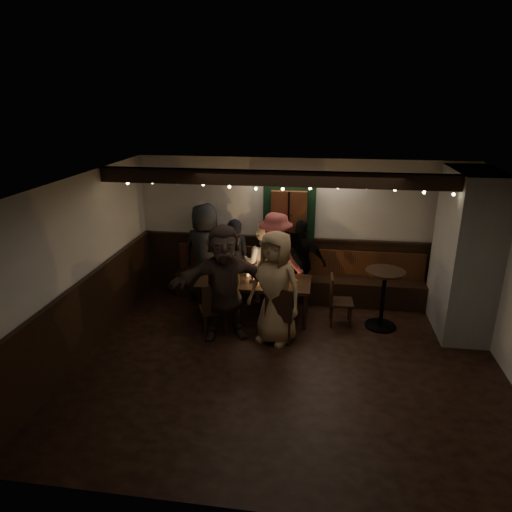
% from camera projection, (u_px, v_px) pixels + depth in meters
% --- Properties ---
extents(room, '(6.02, 5.01, 2.62)m').
position_uv_depth(room, '(362.00, 263.00, 7.36)').
color(room, black).
rests_on(room, ground).
extents(dining_table, '(1.90, 0.82, 0.82)m').
position_uv_depth(dining_table, '(254.00, 284.00, 7.73)').
color(dining_table, black).
rests_on(dining_table, ground).
extents(chair_near_left, '(0.54, 0.54, 0.90)m').
position_uv_depth(chair_near_left, '(214.00, 306.00, 7.17)').
color(chair_near_left, black).
rests_on(chair_near_left, ground).
extents(chair_near_right, '(0.48, 0.48, 0.93)m').
position_uv_depth(chair_near_right, '(280.00, 312.00, 6.96)').
color(chair_near_right, black).
rests_on(chair_near_right, ground).
extents(chair_end, '(0.40, 0.40, 0.85)m').
position_uv_depth(chair_end, '(337.00, 297.00, 7.56)').
color(chair_end, black).
rests_on(chair_end, ground).
extents(high_top, '(0.63, 0.63, 1.00)m').
position_uv_depth(high_top, '(384.00, 292.00, 7.39)').
color(high_top, black).
rests_on(high_top, ground).
extents(person_a, '(1.00, 0.75, 1.83)m').
position_uv_depth(person_a, '(206.00, 252.00, 8.37)').
color(person_a, black).
rests_on(person_a, ground).
extents(person_b, '(0.58, 0.39, 1.56)m').
position_uv_depth(person_b, '(235.00, 260.00, 8.40)').
color(person_b, black).
rests_on(person_b, ground).
extents(person_c, '(0.76, 0.60, 1.50)m').
position_uv_depth(person_c, '(262.00, 262.00, 8.34)').
color(person_c, silver).
rests_on(person_c, ground).
extents(person_d, '(1.25, 0.94, 1.71)m').
position_uv_depth(person_d, '(275.00, 259.00, 8.20)').
color(person_d, maroon).
rests_on(person_d, ground).
extents(person_e, '(0.97, 0.57, 1.55)m').
position_uv_depth(person_e, '(301.00, 262.00, 8.30)').
color(person_e, black).
rests_on(person_e, ground).
extents(person_f, '(1.79, 1.02, 1.84)m').
position_uv_depth(person_f, '(224.00, 283.00, 7.00)').
color(person_f, '#3A2A24').
rests_on(person_f, ground).
extents(person_g, '(1.03, 0.87, 1.78)m').
position_uv_depth(person_g, '(275.00, 288.00, 6.89)').
color(person_g, '#A17E56').
rests_on(person_g, ground).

